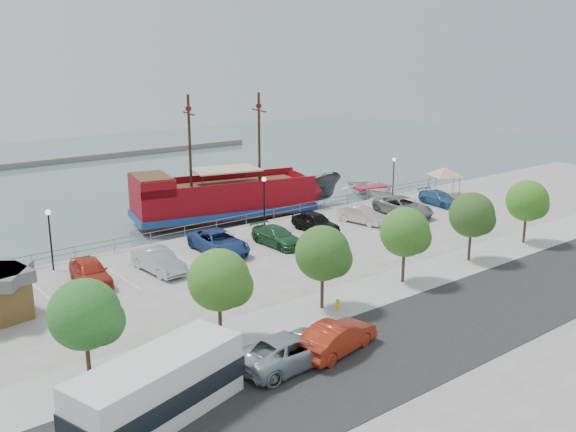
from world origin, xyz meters
TOP-DOWN VIEW (x-y plane):
  - ground at (0.00, 0.00)m, footprint 160.00×160.00m
  - land_slab at (0.00, -21.00)m, footprint 100.00×58.00m
  - street at (0.00, -16.00)m, footprint 100.00×8.00m
  - sidewalk at (0.00, -10.00)m, footprint 100.00×4.00m
  - seawall_railing at (0.00, 7.80)m, footprint 50.00×0.06m
  - far_shore at (10.00, 55.00)m, footprint 40.00×3.00m
  - pirate_ship at (1.77, 13.07)m, footprint 19.94×9.44m
  - patrol_boat at (10.10, 12.11)m, footprint 7.72×3.17m
  - speedboat at (18.47, 11.72)m, footprint 6.29×7.91m
  - dock_west at (-13.71, 9.20)m, footprint 6.78×2.73m
  - dock_mid at (7.68, 9.20)m, footprint 6.78×3.99m
  - dock_east at (17.36, 9.20)m, footprint 7.60×4.02m
  - canopy_tent at (21.71, 4.61)m, footprint 5.29×5.29m
  - street_van at (-13.77, -14.25)m, footprint 5.78×2.82m
  - street_sedan at (-11.12, -14.64)m, footprint 5.11×2.60m
  - shuttle_bus at (-20.87, -14.50)m, footprint 8.21×4.71m
  - fire_hydrant at (-7.49, -10.80)m, footprint 0.25×0.25m
  - lamp_post_left at (-18.00, 6.50)m, footprint 0.36×0.36m
  - lamp_post_mid at (0.00, 6.50)m, footprint 0.36×0.36m
  - lamp_post_right at (16.00, 6.50)m, footprint 0.36×0.36m
  - tree_a at (-21.85, -10.07)m, footprint 3.30×3.20m
  - tree_b at (-14.85, -10.07)m, footprint 3.30×3.20m
  - tree_c at (-7.85, -10.07)m, footprint 3.30×3.20m
  - tree_d at (-0.85, -10.07)m, footprint 3.30×3.20m
  - tree_e at (6.15, -10.07)m, footprint 3.30×3.20m
  - tree_f at (13.15, -10.07)m, footprint 3.30×3.20m
  - parked_car_a at (-16.98, 2.37)m, footprint 2.53×5.04m
  - parked_car_b at (-12.49, 1.62)m, footprint 1.98×4.90m
  - parked_car_c at (-6.96, 2.78)m, footprint 3.13×6.10m
  - parked_car_d at (-2.46, 1.49)m, footprint 2.10×4.99m
  - parked_car_e at (2.41, 2.62)m, footprint 2.05×4.82m
  - parked_car_f at (7.28, 2.07)m, footprint 2.36×4.66m
  - parked_car_g at (12.11, 1.67)m, footprint 3.28×6.25m
  - parked_car_h at (17.91, 2.18)m, footprint 2.43×4.84m

SIDE VIEW (x-z plane):
  - ground at x=0.00m, z-range -1.00..-1.00m
  - dock_mid at x=7.68m, z-range -1.00..-0.63m
  - dock_west at x=-13.71m, z-range -1.00..-0.62m
  - dock_east at x=17.36m, z-range -1.00..-0.58m
  - land_slab at x=0.00m, z-range -1.20..0.00m
  - far_shore at x=10.00m, z-range -1.00..-0.20m
  - speedboat at x=18.47m, z-range -1.00..0.47m
  - street at x=0.00m, z-range -0.01..0.03m
  - sidewalk at x=0.00m, z-range -0.01..0.04m
  - fire_hydrant at x=-7.49m, z-range 0.03..0.76m
  - patrol_boat at x=10.10m, z-range -1.00..1.95m
  - seawall_railing at x=0.00m, z-range 0.03..1.03m
  - parked_car_h at x=17.91m, z-range 0.00..1.35m
  - parked_car_d at x=-2.46m, z-range 0.00..1.44m
  - parked_car_f at x=7.28m, z-range 0.00..1.47m
  - parked_car_b at x=-12.49m, z-range 0.00..1.58m
  - street_van at x=-13.77m, z-range 0.00..1.58m
  - street_sedan at x=-11.12m, z-range 0.00..1.61m
  - parked_car_e at x=2.41m, z-range 0.00..1.63m
  - parked_car_c at x=-6.96m, z-range 0.00..1.65m
  - parked_car_a at x=-16.98m, z-range 0.00..1.65m
  - parked_car_g at x=12.11m, z-range 0.00..1.68m
  - pirate_ship at x=1.77m, z-range -5.11..7.25m
  - shuttle_bus at x=-20.87m, z-range -0.04..2.69m
  - canopy_tent at x=21.71m, z-range 1.25..4.63m
  - lamp_post_left at x=-18.00m, z-range 0.80..5.08m
  - lamp_post_mid at x=0.00m, z-range 0.80..5.08m
  - lamp_post_right at x=16.00m, z-range 0.80..5.08m
  - tree_a at x=-21.85m, z-range 0.80..5.80m
  - tree_b at x=-14.85m, z-range 0.80..5.80m
  - tree_c at x=-7.85m, z-range 0.80..5.80m
  - tree_d at x=-0.85m, z-range 0.80..5.80m
  - tree_e at x=6.15m, z-range 0.80..5.80m
  - tree_f at x=13.15m, z-range 0.80..5.80m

